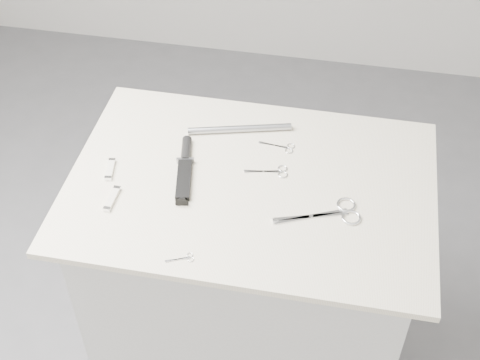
% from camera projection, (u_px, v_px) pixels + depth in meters
% --- Properties ---
extents(plinth, '(0.90, 0.60, 0.90)m').
position_uv_depth(plinth, '(249.00, 287.00, 2.15)').
color(plinth, beige).
rests_on(plinth, ground).
extents(display_board, '(1.00, 0.70, 0.02)m').
position_uv_depth(display_board, '(251.00, 185.00, 1.83)').
color(display_board, beige).
rests_on(display_board, plinth).
extents(large_shears, '(0.23, 0.13, 0.01)m').
position_uv_depth(large_shears, '(335.00, 213.00, 1.74)').
color(large_shears, white).
rests_on(large_shears, display_board).
extents(embroidery_scissors_a, '(0.12, 0.05, 0.00)m').
position_uv_depth(embroidery_scissors_a, '(274.00, 172.00, 1.85)').
color(embroidery_scissors_a, white).
rests_on(embroidery_scissors_a, display_board).
extents(embroidery_scissors_b, '(0.10, 0.05, 0.00)m').
position_uv_depth(embroidery_scissors_b, '(283.00, 147.00, 1.93)').
color(embroidery_scissors_b, white).
rests_on(embroidery_scissors_b, display_board).
extents(tiny_scissors, '(0.07, 0.04, 0.00)m').
position_uv_depth(tiny_scissors, '(184.00, 258.00, 1.63)').
color(tiny_scissors, white).
rests_on(tiny_scissors, display_board).
extents(sheathed_knife, '(0.08, 0.25, 0.03)m').
position_uv_depth(sheathed_knife, '(185.00, 165.00, 1.86)').
color(sheathed_knife, black).
rests_on(sheathed_knife, display_board).
extents(pocket_knife_a, '(0.02, 0.09, 0.01)m').
position_uv_depth(pocket_knife_a, '(112.00, 199.00, 1.77)').
color(pocket_knife_a, silver).
rests_on(pocket_knife_a, display_board).
extents(pocket_knife_b, '(0.03, 0.08, 0.01)m').
position_uv_depth(pocket_knife_b, '(110.00, 169.00, 1.85)').
color(pocket_knife_b, silver).
rests_on(pocket_knife_b, display_board).
extents(metal_rail, '(0.30, 0.10, 0.02)m').
position_uv_depth(metal_rail, '(240.00, 129.00, 1.97)').
color(metal_rail, '#979AA0').
rests_on(metal_rail, display_board).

